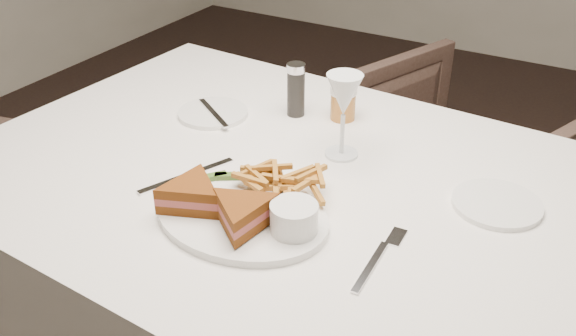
# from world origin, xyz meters

# --- Properties ---
(table) EXTENTS (1.42, 0.99, 0.75)m
(table) POSITION_xyz_m (-0.16, -0.38, 0.38)
(table) COLOR white
(table) RESTS_ON ground
(chair_far) EXTENTS (0.87, 0.84, 0.71)m
(chair_far) POSITION_xyz_m (-0.07, 0.47, 0.35)
(chair_far) COLOR #4B372E
(chair_far) RESTS_ON ground
(table_setting) EXTENTS (0.82, 0.65, 0.18)m
(table_setting) POSITION_xyz_m (-0.18, -0.44, 0.79)
(table_setting) COLOR white
(table_setting) RESTS_ON table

